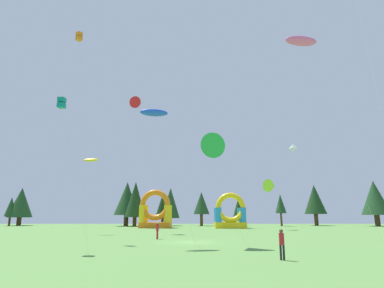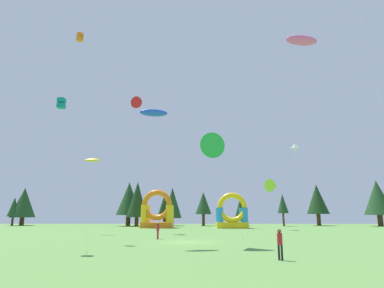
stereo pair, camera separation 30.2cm
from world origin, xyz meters
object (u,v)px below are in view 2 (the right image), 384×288
Objects in this scene: kite_blue_parafoil at (154,113)px; kite_white_diamond at (294,149)px; kite_green_delta at (209,147)px; kite_lime_delta at (273,186)px; inflatable_yellow_castle at (232,216)px; kite_orange_box at (80,38)px; kite_yellow_parafoil at (92,160)px; person_near_camera at (280,242)px; inflatable_red_slide at (157,214)px; person_far_side at (158,229)px; kite_red_delta at (138,103)px; kite_pink_parafoil at (301,41)px; kite_teal_box at (61,104)px.

kite_white_diamond reaches higher than kite_blue_parafoil.
kite_lime_delta is at bearing 67.00° from kite_green_delta.
inflatable_yellow_castle is (-6.62, 5.72, -5.05)m from kite_lime_delta.
kite_lime_delta is 37.99m from kite_orange_box.
kite_blue_parafoil reaches higher than kite_yellow_parafoil.
kite_orange_box reaches higher than kite_lime_delta.
person_near_camera is at bearing -92.84° from inflatable_yellow_castle.
inflatable_red_slide is at bearing 162.96° from kite_white_diamond.
inflatable_yellow_castle is (10.67, 27.74, 1.20)m from person_far_side.
inflatable_yellow_castle is (15.85, 13.32, -17.48)m from kite_red_delta.
kite_green_delta reaches higher than inflatable_red_slide.
kite_orange_box is at bearing 175.35° from kite_pink_parafoil.
kite_teal_box is 20.20m from kite_yellow_parafoil.
kite_blue_parafoil is 12.30m from person_far_side.
kite_yellow_parafoil is 0.49× the size of kite_red_delta.
kite_white_diamond is at bearing 60.28° from kite_green_delta.
kite_teal_box is 0.49× the size of kite_orange_box.
kite_green_delta is at bearing -113.00° from kite_lime_delta.
kite_pink_parafoil is 3.10× the size of inflatable_red_slide.
person_far_side is at bearing -2.56° from kite_orange_box.
kite_lime_delta is 0.41× the size of kite_red_delta.
kite_orange_box is 35.74m from inflatable_red_slide.
kite_blue_parafoil is 1.80× the size of inflatable_yellow_castle.
kite_orange_box is at bearing -86.31° from kite_yellow_parafoil.
kite_blue_parafoil is 17.02m from kite_orange_box.
person_near_camera is (15.24, -5.52, -10.03)m from kite_teal_box.
kite_red_delta is 11.84× the size of person_far_side.
kite_orange_box is 1.13× the size of kite_red_delta.
kite_lime_delta is at bearing 53.15° from kite_teal_box.
kite_blue_parafoil is (6.92, 3.14, 0.22)m from kite_teal_box.
inflatable_red_slide is (-24.70, 7.57, -11.17)m from kite_white_diamond.
inflatable_yellow_castle is (5.62, 34.56, -5.94)m from kite_green_delta.
kite_red_delta is 26.25m from kite_green_delta.
kite_red_delta reaches higher than kite_lime_delta.
kite_orange_box reaches higher than person_far_side.
kite_green_delta reaches higher than kite_lime_delta.
kite_orange_box is (-9.99, 7.32, 11.68)m from kite_blue_parafoil.
kite_blue_parafoil is 6.63× the size of person_far_side.
inflatable_yellow_castle is at bearing 139.15° from kite_lime_delta.
person_far_side is (9.80, -0.44, -21.88)m from kite_orange_box.
kite_blue_parafoil is 1.25× the size of kite_green_delta.
kite_red_delta is (-5.37, 21.30, 8.48)m from kite_blue_parafoil.
kite_white_diamond is 16.81m from inflatable_yellow_castle.
person_near_camera is (-8.77, -37.56, -6.30)m from kite_lime_delta.
kite_teal_box is at bearing -164.80° from kite_green_delta.
inflatable_red_slide is at bearing 70.22° from kite_yellow_parafoil.
kite_white_diamond reaches higher than kite_teal_box.
kite_white_diamond is 25.01m from kite_pink_parafoil.
kite_orange_box is at bearing 153.92° from kite_green_delta.
kite_green_delta is 5.30× the size of person_far_side.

